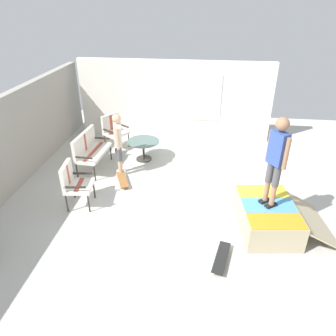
{
  "coord_description": "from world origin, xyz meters",
  "views": [
    {
      "loc": [
        -5.8,
        -0.49,
        4.13
      ],
      "look_at": [
        0.34,
        0.27,
        0.7
      ],
      "focal_mm": 33.48,
      "sensor_mm": 36.0,
      "label": 1
    }
  ],
  "objects": [
    {
      "name": "skateboard_by_bench",
      "position": [
        0.71,
        1.46,
        0.08
      ],
      "size": [
        0.81,
        0.5,
        0.1
      ],
      "color": "brown",
      "rests_on": "ground_plane"
    },
    {
      "name": "patio_table",
      "position": [
        2.02,
        1.17,
        0.4
      ],
      "size": [
        0.9,
        0.9,
        0.57
      ],
      "color": "#2D2823",
      "rests_on": "ground_plane"
    },
    {
      "name": "back_wall_cinderblock",
      "position": [
        0.0,
        4.0,
        1.09
      ],
      "size": [
        9.0,
        0.2,
        2.18
      ],
      "color": "#9E998E",
      "rests_on": "ground_plane"
    },
    {
      "name": "skate_ramp",
      "position": [
        -0.63,
        -1.86,
        0.28
      ],
      "size": [
        1.66,
        1.94,
        0.56
      ],
      "color": "tan",
      "rests_on": "ground_plane"
    },
    {
      "name": "ground_plane",
      "position": [
        0.0,
        0.0,
        -0.05
      ],
      "size": [
        12.0,
        12.0,
        0.1
      ],
      "primitive_type": "cube",
      "color": "beige"
    },
    {
      "name": "patio_chair_by_wall",
      "position": [
        -0.33,
        2.24,
        0.61
      ],
      "size": [
        0.68,
        0.62,
        1.02
      ],
      "color": "#2D2823",
      "rests_on": "ground_plane"
    },
    {
      "name": "house_facade",
      "position": [
        3.8,
        0.49,
        1.22
      ],
      "size": [
        0.23,
        6.0,
        2.44
      ],
      "color": "white",
      "rests_on": "ground_plane"
    },
    {
      "name": "patio_bench",
      "position": [
        1.32,
        2.47,
        0.62
      ],
      "size": [
        1.28,
        0.63,
        1.02
      ],
      "color": "#2D2823",
      "rests_on": "ground_plane"
    },
    {
      "name": "patio_chair_near_house",
      "position": [
        2.75,
        2.22,
        0.61
      ],
      "size": [
        0.82,
        0.8,
        1.02
      ],
      "color": "#2D2823",
      "rests_on": "ground_plane"
    },
    {
      "name": "skateboard_spare",
      "position": [
        -1.67,
        -0.93,
        0.08
      ],
      "size": [
        0.82,
        0.37,
        0.1
      ],
      "color": "black",
      "rests_on": "ground_plane"
    },
    {
      "name": "person_skater",
      "position": [
        -0.61,
        -1.8,
        1.6
      ],
      "size": [
        0.41,
        0.36,
        1.77
      ],
      "color": "black",
      "rests_on": "skate_ramp"
    },
    {
      "name": "person_watching",
      "position": [
        1.13,
        1.61,
        0.95
      ],
      "size": [
        0.47,
        0.3,
        1.63
      ],
      "color": "silver",
      "rests_on": "ground_plane"
    }
  ]
}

